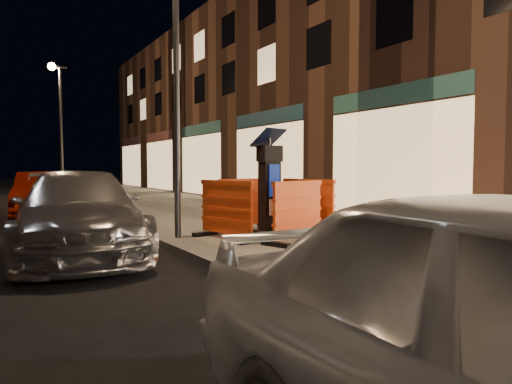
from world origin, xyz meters
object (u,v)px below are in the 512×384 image
parking_kiosk (269,185)px  car_silver (79,253)px  barrier_front (298,212)px  barrier_bldgside (308,205)px  barrier_kerbside (226,210)px  barrier_back (246,204)px  car_red (45,218)px

parking_kiosk → car_silver: 3.70m
barrier_front → barrier_bldgside: size_ratio=1.00×
parking_kiosk → car_silver: (-3.43, 0.76, -1.13)m
barrier_front → barrier_kerbside: 1.34m
parking_kiosk → barrier_front: bearing=-102.7°
barrier_back → barrier_kerbside: size_ratio=1.00×
barrier_kerbside → car_red: size_ratio=0.34×
barrier_front → barrier_kerbside: bearing=117.3°
car_silver → parking_kiosk: bearing=-5.9°
car_silver → barrier_kerbside: bearing=-10.4°
barrier_back → car_red: 7.07m
barrier_kerbside → car_silver: (-2.48, 0.76, -0.70)m
car_red → car_silver: bearing=-82.0°
barrier_bldgside → parking_kiosk: bearing=79.3°
parking_kiosk → car_red: bearing=102.2°
barrier_front → barrier_bldgside: (0.95, 0.95, 0.00)m
barrier_kerbside → barrier_back: bearing=-59.7°
barrier_back → barrier_bldgside: 1.34m
car_red → barrier_bldgside: bearing=-50.1°
barrier_kerbside → car_silver: barrier_kerbside is taller
parking_kiosk → car_red: 7.97m
car_red → parking_kiosk: bearing=-56.1°
parking_kiosk → barrier_kerbside: parking_kiosk is taller
parking_kiosk → barrier_bldgside: (0.95, 0.00, -0.44)m
barrier_bldgside → car_silver: 4.50m
barrier_back → barrier_bldgside: same height
parking_kiosk → barrier_bldgside: 1.04m
parking_kiosk → barrier_front: (0.00, -0.95, -0.44)m
barrier_front → car_silver: barrier_front is taller
barrier_front → car_silver: 3.90m
parking_kiosk → barrier_back: 1.04m
barrier_back → barrier_kerbside: (-0.95, -0.95, 0.00)m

